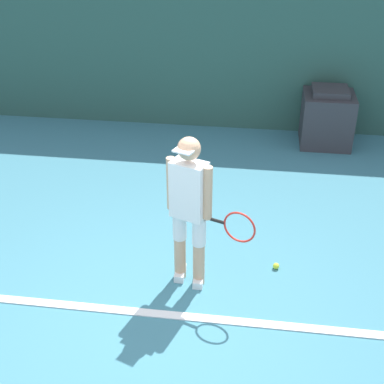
{
  "coord_description": "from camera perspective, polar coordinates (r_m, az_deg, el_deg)",
  "views": [
    {
      "loc": [
        0.83,
        -3.74,
        3.59
      ],
      "look_at": [
        0.21,
        0.82,
        0.94
      ],
      "focal_mm": 50.0,
      "sensor_mm": 36.0,
      "label": 1
    }
  ],
  "objects": [
    {
      "name": "ground_plane",
      "position": [
        5.25,
        -3.54,
        -13.34
      ],
      "size": [
        24.0,
        24.0,
        0.0
      ],
      "primitive_type": "plane",
      "color": "teal"
    },
    {
      "name": "back_wall",
      "position": [
        8.92,
        2.23,
        13.7
      ],
      "size": [
        24.0,
        0.1,
        2.21
      ],
      "color": "#2D564C",
      "rests_on": "ground_plane"
    },
    {
      "name": "court_baseline",
      "position": [
        5.28,
        -3.42,
        -12.87
      ],
      "size": [
        21.6,
        0.1,
        0.01
      ],
      "color": "white",
      "rests_on": "ground_plane"
    },
    {
      "name": "tennis_player",
      "position": [
        5.16,
        -0.18,
        -1.56
      ],
      "size": [
        0.89,
        0.41,
        1.62
      ],
      "rotation": [
        0.0,
        0.0,
        -0.36
      ],
      "color": "tan",
      "rests_on": "ground_plane"
    },
    {
      "name": "tennis_ball",
      "position": [
        5.87,
        8.96,
        -7.8
      ],
      "size": [
        0.07,
        0.07,
        0.07
      ],
      "color": "#D1E533",
      "rests_on": "ground_plane"
    },
    {
      "name": "covered_chair",
      "position": [
        8.71,
        14.19,
        7.69
      ],
      "size": [
        0.78,
        0.76,
        0.91
      ],
      "color": "#333338",
      "rests_on": "ground_plane"
    }
  ]
}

